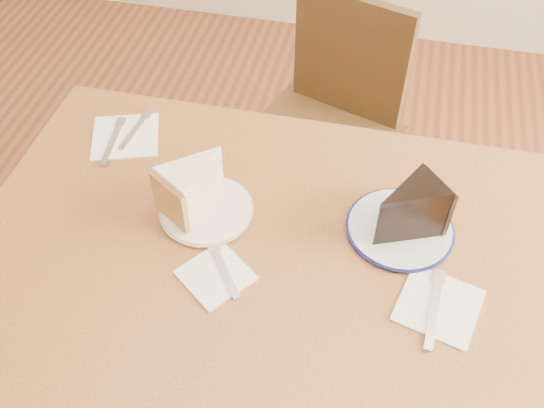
{
  "coord_description": "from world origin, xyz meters",
  "views": [
    {
      "loc": [
        0.15,
        -0.69,
        1.68
      ],
      "look_at": [
        -0.02,
        0.08,
        0.8
      ],
      "focal_mm": 40.0,
      "sensor_mm": 36.0,
      "label": 1
    }
  ],
  "objects_px": {
    "table": "(273,282)",
    "plate_navy": "(400,229)",
    "chair_far": "(325,131)",
    "chocolate_cake": "(404,214)",
    "carrot_cake": "(198,185)",
    "plate_cream": "(207,210)"
  },
  "relations": [
    {
      "from": "chocolate_cake",
      "to": "chair_far",
      "type": "bearing_deg",
      "value": -20.89
    },
    {
      "from": "plate_cream",
      "to": "plate_navy",
      "type": "relative_size",
      "value": 0.9
    },
    {
      "from": "plate_cream",
      "to": "chocolate_cake",
      "type": "xyz_separation_m",
      "value": [
        0.39,
        0.02,
        0.06
      ]
    },
    {
      "from": "carrot_cake",
      "to": "chocolate_cake",
      "type": "xyz_separation_m",
      "value": [
        0.41,
        0.01,
        0.0
      ]
    },
    {
      "from": "chair_far",
      "to": "chocolate_cake",
      "type": "relative_size",
      "value": 6.43
    },
    {
      "from": "table",
      "to": "chair_far",
      "type": "bearing_deg",
      "value": 89.5
    },
    {
      "from": "table",
      "to": "chair_far",
      "type": "relative_size",
      "value": 1.42
    },
    {
      "from": "plate_cream",
      "to": "plate_navy",
      "type": "distance_m",
      "value": 0.39
    },
    {
      "from": "plate_navy",
      "to": "chocolate_cake",
      "type": "xyz_separation_m",
      "value": [
        0.0,
        -0.01,
        0.06
      ]
    },
    {
      "from": "carrot_cake",
      "to": "plate_cream",
      "type": "bearing_deg",
      "value": -8.85
    },
    {
      "from": "carrot_cake",
      "to": "chocolate_cake",
      "type": "bearing_deg",
      "value": 33.85
    },
    {
      "from": "chocolate_cake",
      "to": "plate_navy",
      "type": "bearing_deg",
      "value": -39.3
    },
    {
      "from": "carrot_cake",
      "to": "chair_far",
      "type": "bearing_deg",
      "value": 106.07
    },
    {
      "from": "plate_cream",
      "to": "plate_navy",
      "type": "xyz_separation_m",
      "value": [
        0.39,
        0.04,
        0.0
      ]
    },
    {
      "from": "table",
      "to": "chair_far",
      "type": "height_order",
      "value": "chair_far"
    },
    {
      "from": "table",
      "to": "plate_cream",
      "type": "xyz_separation_m",
      "value": [
        -0.15,
        0.07,
        0.1
      ]
    },
    {
      "from": "chair_far",
      "to": "chocolate_cake",
      "type": "xyz_separation_m",
      "value": [
        0.23,
        -0.59,
        0.34
      ]
    },
    {
      "from": "chair_far",
      "to": "chocolate_cake",
      "type": "bearing_deg",
      "value": 129.24
    },
    {
      "from": "plate_navy",
      "to": "chocolate_cake",
      "type": "relative_size",
      "value": 1.55
    },
    {
      "from": "chair_far",
      "to": "chocolate_cake",
      "type": "distance_m",
      "value": 0.72
    },
    {
      "from": "table",
      "to": "plate_navy",
      "type": "relative_size",
      "value": 5.89
    },
    {
      "from": "plate_navy",
      "to": "carrot_cake",
      "type": "distance_m",
      "value": 0.41
    }
  ]
}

